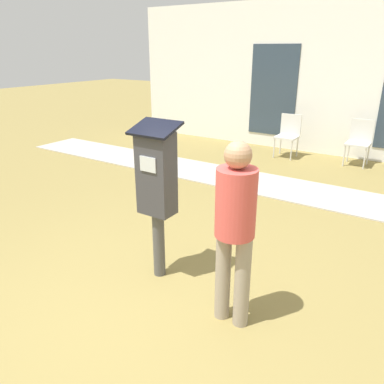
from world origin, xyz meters
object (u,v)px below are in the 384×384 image
object	(u,v)px
outdoor_chair_middle	(360,139)
person_standing	(235,223)
parking_meter	(157,182)
outdoor_chair_left	(289,132)

from	to	relation	value
outdoor_chair_middle	person_standing	bearing A→B (deg)	-66.05
parking_meter	outdoor_chair_left	world-z (taller)	parking_meter
person_standing	outdoor_chair_left	xyz separation A→B (m)	(-1.44, 5.37, -0.40)
person_standing	outdoor_chair_left	bearing A→B (deg)	88.75
person_standing	parking_meter	bearing A→B (deg)	150.64
parking_meter	outdoor_chair_middle	bearing A→B (deg)	80.38
person_standing	outdoor_chair_middle	xyz separation A→B (m)	(-0.04, 5.55, -0.40)
parking_meter	outdoor_chair_left	bearing A→B (deg)	95.46
parking_meter	outdoor_chair_left	distance (m)	5.20
parking_meter	outdoor_chair_middle	xyz separation A→B (m)	(0.90, 5.33, -0.49)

